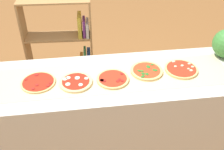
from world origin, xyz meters
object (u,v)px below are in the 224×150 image
pizza_spinach_3 (147,71)px  pizza_pepperoni_0 (38,82)px  pizza_mozzarella_1 (76,82)px  bookshelf (69,57)px  pizza_mushroom_4 (181,69)px  pizza_pepperoni_2 (113,79)px

pizza_spinach_3 → pizza_pepperoni_0: bearing=-177.7°
pizza_mozzarella_1 → bookshelf: 1.05m
pizza_mushroom_4 → bookshelf: (-1.03, 0.91, -0.37)m
pizza_pepperoni_0 → bookshelf: size_ratio=0.22×
bookshelf → pizza_pepperoni_0: bearing=-103.4°
pizza_pepperoni_2 → pizza_spinach_3: bearing=13.8°
pizza_spinach_3 → bookshelf: 1.21m
pizza_pepperoni_2 → bookshelf: size_ratio=0.21×
pizza_spinach_3 → pizza_mushroom_4: size_ratio=0.98×
pizza_mozzarella_1 → pizza_pepperoni_2: pizza_mozzarella_1 is taller
pizza_mozzarella_1 → pizza_pepperoni_2: size_ratio=1.01×
bookshelf → pizza_spinach_3: bearing=-51.4°
pizza_spinach_3 → pizza_mushroom_4: (0.31, -0.02, -0.00)m
pizza_mozzarella_1 → pizza_pepperoni_2: bearing=0.2°
pizza_spinach_3 → bookshelf: bearing=128.6°
pizza_pepperoni_2 → pizza_mozzarella_1: bearing=-179.8°
pizza_pepperoni_0 → pizza_pepperoni_2: (0.63, -0.04, 0.00)m
pizza_spinach_3 → bookshelf: bookshelf is taller
pizza_pepperoni_0 → bookshelf: bookshelf is taller
pizza_mozzarella_1 → pizza_pepperoni_0: bearing=172.6°
pizza_spinach_3 → pizza_mushroom_4: bearing=-2.8°
pizza_pepperoni_0 → bookshelf: (0.22, 0.94, -0.36)m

